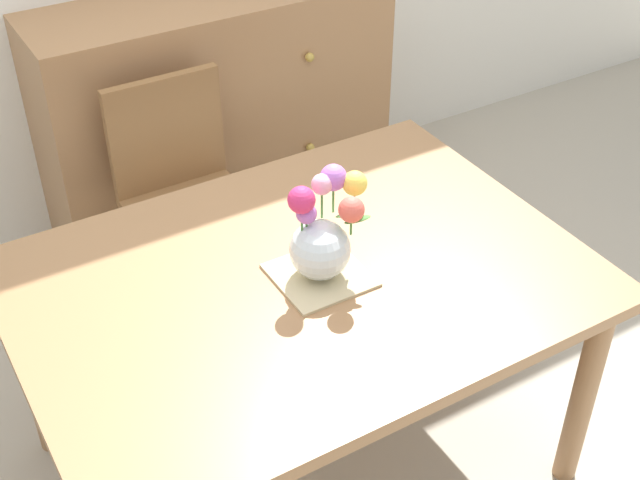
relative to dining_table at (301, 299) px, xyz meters
The scene contains 6 objects.
ground_plane 0.66m from the dining_table, ahead, with size 12.00×12.00×0.00m, color #B7AD99.
dining_table is the anchor object (origin of this frame).
chair_far 0.90m from the dining_table, 88.44° to the left, with size 0.42×0.42×0.90m.
dresser 1.39m from the dining_table, 74.58° to the left, with size 1.40×0.47×1.00m.
placemat 0.10m from the dining_table, 37.63° to the right, with size 0.24×0.24×0.01m, color #CCB789.
flower_vase 0.22m from the dining_table, 26.89° to the right, with size 0.23×0.18×0.28m.
Camera 1 is at (-0.87, -1.56, 2.20)m, focal length 48.55 mm.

